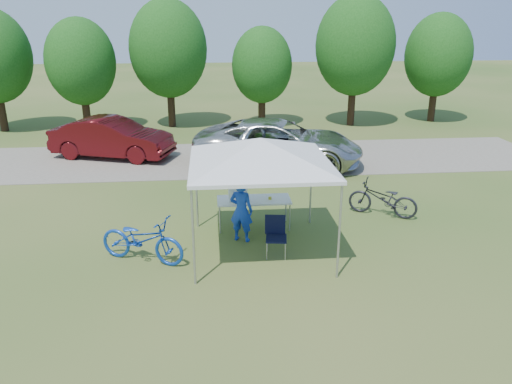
# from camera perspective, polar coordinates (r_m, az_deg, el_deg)

# --- Properties ---
(ground) EXTENTS (100.00, 100.00, 0.00)m
(ground) POSITION_cam_1_polar(r_m,az_deg,el_deg) (12.01, 0.44, -6.56)
(ground) COLOR #2D5119
(ground) RESTS_ON ground
(gravel_strip) EXTENTS (24.00, 5.00, 0.02)m
(gravel_strip) POSITION_cam_1_polar(r_m,az_deg,el_deg) (19.49, -1.89, 3.84)
(gravel_strip) COLOR gray
(gravel_strip) RESTS_ON ground
(canopy) EXTENTS (4.53, 4.53, 3.00)m
(canopy) POSITION_cam_1_polar(r_m,az_deg,el_deg) (11.10, 0.48, 5.82)
(canopy) COLOR #A5A5AA
(canopy) RESTS_ON ground
(treeline) EXTENTS (24.89, 4.28, 6.30)m
(treeline) POSITION_cam_1_polar(r_m,az_deg,el_deg) (24.85, -3.57, 15.48)
(treeline) COLOR #382314
(treeline) RESTS_ON ground
(folding_table) EXTENTS (1.90, 0.79, 0.78)m
(folding_table) POSITION_cam_1_polar(r_m,az_deg,el_deg) (12.95, -0.24, -1.00)
(folding_table) COLOR white
(folding_table) RESTS_ON ground
(folding_chair) EXTENTS (0.54, 0.56, 0.93)m
(folding_chair) POSITION_cam_1_polar(r_m,az_deg,el_deg) (11.57, 2.27, -4.61)
(folding_chair) COLOR black
(folding_chair) RESTS_ON ground
(cooler) EXTENTS (0.50, 0.34, 0.36)m
(cooler) POSITION_cam_1_polar(r_m,az_deg,el_deg) (12.85, -2.11, -0.12)
(cooler) COLOR white
(cooler) RESTS_ON folding_table
(ice_cream_cup) EXTENTS (0.09, 0.09, 0.07)m
(ice_cream_cup) POSITION_cam_1_polar(r_m,az_deg,el_deg) (12.92, 1.61, -0.70)
(ice_cream_cup) COLOR gold
(ice_cream_cup) RESTS_ON folding_table
(cyclist) EXTENTS (0.68, 0.58, 1.59)m
(cyclist) POSITION_cam_1_polar(r_m,az_deg,el_deg) (12.17, -1.69, -2.12)
(cyclist) COLOR #163DB7
(cyclist) RESTS_ON ground
(bike_blue) EXTENTS (2.16, 1.47, 1.07)m
(bike_blue) POSITION_cam_1_polar(r_m,az_deg,el_deg) (11.53, -12.89, -5.30)
(bike_blue) COLOR #1340A6
(bike_blue) RESTS_ON ground
(bike_dark) EXTENTS (1.98, 1.50, 0.99)m
(bike_dark) POSITION_cam_1_polar(r_m,az_deg,el_deg) (14.21, 14.28, -0.76)
(bike_dark) COLOR black
(bike_dark) RESTS_ON ground
(minivan) EXTENTS (6.57, 4.10, 1.69)m
(minivan) POSITION_cam_1_polar(r_m,az_deg,el_deg) (18.31, 2.60, 5.58)
(minivan) COLOR beige
(minivan) RESTS_ON gravel_strip
(sedan) EXTENTS (4.97, 3.02, 1.55)m
(sedan) POSITION_cam_1_polar(r_m,az_deg,el_deg) (20.24, -16.12, 5.96)
(sedan) COLOR #4A0C0F
(sedan) RESTS_ON gravel_strip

